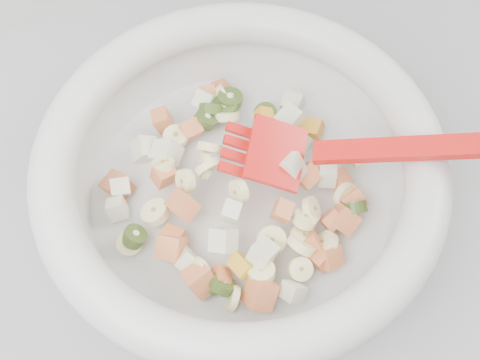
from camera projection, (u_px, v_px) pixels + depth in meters
name	position (u px, v px, depth m)	size (l,w,h in m)	color
counter	(128.00, 343.00, 0.99)	(2.00, 0.60, 0.90)	gray
mixing_bowl	(240.00, 175.00, 0.56)	(0.44, 0.38, 0.15)	silver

